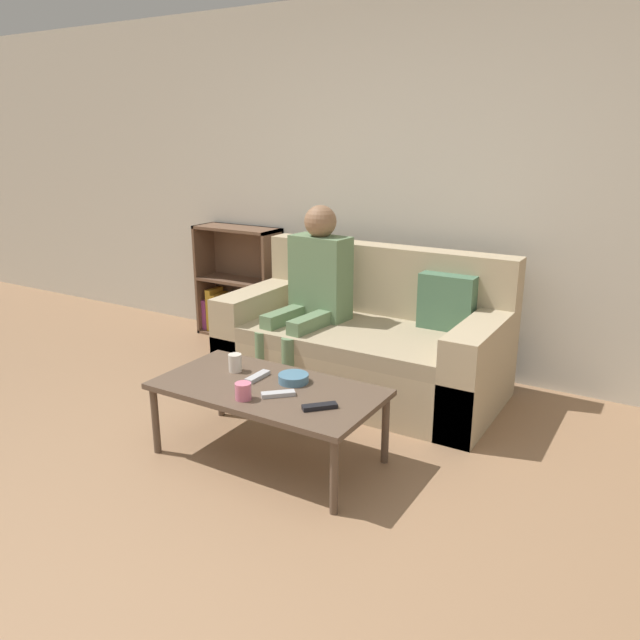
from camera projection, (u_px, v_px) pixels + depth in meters
The scene contains 12 objects.
ground_plane at pixel (173, 550), 2.62m from camera, with size 22.00×22.00×0.00m, color #997251.
wall_back at pixel (423, 189), 4.39m from camera, with size 12.00×0.06×2.60m.
couch at pixel (365, 346), 4.19m from camera, with size 1.83×0.93×0.94m.
bookshelf at pixel (237, 292), 5.31m from camera, with size 0.74×0.28×0.94m.
coffee_table at pixel (268, 393), 3.26m from camera, with size 1.19×0.62×0.41m.
person_adult at pixel (314, 283), 4.18m from camera, with size 0.42×0.66×1.22m.
cup_near at pixel (235, 363), 3.45m from camera, with size 0.07×0.07×0.10m.
cup_far at pixel (243, 391), 3.09m from camera, with size 0.08×0.08×0.09m.
tv_remote_0 at pixel (320, 407), 2.99m from camera, with size 0.15×0.16×0.02m.
tv_remote_1 at pixel (258, 377), 3.36m from camera, with size 0.05×0.17×0.02m.
tv_remote_2 at pixel (278, 394), 3.14m from camera, with size 0.16×0.15×0.02m.
snack_bowl at pixel (293, 378), 3.31m from camera, with size 0.16×0.16×0.05m.
Camera 1 is at (1.68, -1.59, 1.69)m, focal length 35.00 mm.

